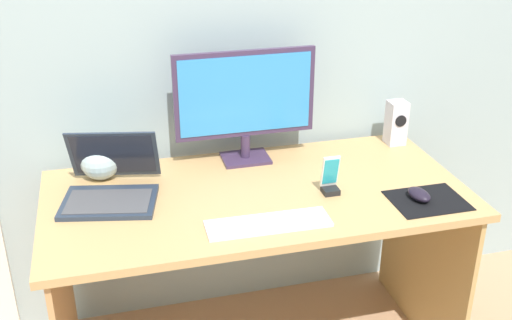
{
  "coord_description": "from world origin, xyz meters",
  "views": [
    {
      "loc": [
        -0.49,
        -1.86,
        1.76
      ],
      "look_at": [
        -0.01,
        -0.02,
        0.86
      ],
      "focal_mm": 43.84,
      "sensor_mm": 36.0,
      "label": 1
    }
  ],
  "objects_px": {
    "phone_in_dock": "(330,180)",
    "keyboard_external": "(268,224)",
    "mouse": "(419,194)",
    "monitor": "(245,100)",
    "laptop": "(111,186)",
    "fishbowl": "(100,160)",
    "speaker_right": "(396,123)"
  },
  "relations": [
    {
      "from": "speaker_right",
      "to": "mouse",
      "type": "height_order",
      "value": "speaker_right"
    },
    {
      "from": "mouse",
      "to": "phone_in_dock",
      "type": "xyz_separation_m",
      "value": [
        -0.27,
        0.13,
        0.03
      ]
    },
    {
      "from": "monitor",
      "to": "laptop",
      "type": "distance_m",
      "value": 0.58
    },
    {
      "from": "laptop",
      "to": "phone_in_dock",
      "type": "distance_m",
      "value": 0.75
    },
    {
      "from": "laptop",
      "to": "keyboard_external",
      "type": "bearing_deg",
      "value": -33.59
    },
    {
      "from": "keyboard_external",
      "to": "speaker_right",
      "type": "bearing_deg",
      "value": 37.25
    },
    {
      "from": "keyboard_external",
      "to": "phone_in_dock",
      "type": "height_order",
      "value": "phone_in_dock"
    },
    {
      "from": "laptop",
      "to": "phone_in_dock",
      "type": "height_order",
      "value": "laptop"
    },
    {
      "from": "laptop",
      "to": "fishbowl",
      "type": "xyz_separation_m",
      "value": [
        -0.03,
        0.16,
        0.02
      ]
    },
    {
      "from": "laptop",
      "to": "mouse",
      "type": "bearing_deg",
      "value": -15.64
    },
    {
      "from": "keyboard_external",
      "to": "fishbowl",
      "type": "bearing_deg",
      "value": 137.33
    },
    {
      "from": "monitor",
      "to": "speaker_right",
      "type": "bearing_deg",
      "value": 0.16
    },
    {
      "from": "speaker_right",
      "to": "fishbowl",
      "type": "relative_size",
      "value": 1.23
    },
    {
      "from": "laptop",
      "to": "mouse",
      "type": "distance_m",
      "value": 1.05
    },
    {
      "from": "speaker_right",
      "to": "laptop",
      "type": "xyz_separation_m",
      "value": [
        -1.14,
        -0.18,
        -0.05
      ]
    },
    {
      "from": "laptop",
      "to": "fishbowl",
      "type": "height_order",
      "value": "laptop"
    },
    {
      "from": "fishbowl",
      "to": "mouse",
      "type": "bearing_deg",
      "value": -23.29
    },
    {
      "from": "monitor",
      "to": "keyboard_external",
      "type": "relative_size",
      "value": 1.34
    },
    {
      "from": "mouse",
      "to": "laptop",
      "type": "bearing_deg",
      "value": 156.81
    },
    {
      "from": "speaker_right",
      "to": "fishbowl",
      "type": "distance_m",
      "value": 1.17
    },
    {
      "from": "monitor",
      "to": "speaker_right",
      "type": "xyz_separation_m",
      "value": [
        0.63,
        0.0,
        -0.15
      ]
    },
    {
      "from": "phone_in_dock",
      "to": "keyboard_external",
      "type": "bearing_deg",
      "value": -149.35
    },
    {
      "from": "monitor",
      "to": "mouse",
      "type": "xyz_separation_m",
      "value": [
        0.49,
        -0.46,
        -0.22
      ]
    },
    {
      "from": "mouse",
      "to": "monitor",
      "type": "bearing_deg",
      "value": 129.32
    },
    {
      "from": "keyboard_external",
      "to": "phone_in_dock",
      "type": "bearing_deg",
      "value": 31.7
    },
    {
      "from": "laptop",
      "to": "keyboard_external",
      "type": "distance_m",
      "value": 0.57
    },
    {
      "from": "monitor",
      "to": "phone_in_dock",
      "type": "distance_m",
      "value": 0.44
    },
    {
      "from": "monitor",
      "to": "mouse",
      "type": "relative_size",
      "value": 5.32
    },
    {
      "from": "monitor",
      "to": "speaker_right",
      "type": "relative_size",
      "value": 2.96
    },
    {
      "from": "laptop",
      "to": "keyboard_external",
      "type": "relative_size",
      "value": 0.93
    },
    {
      "from": "monitor",
      "to": "laptop",
      "type": "relative_size",
      "value": 1.45
    },
    {
      "from": "speaker_right",
      "to": "fishbowl",
      "type": "xyz_separation_m",
      "value": [
        -1.17,
        -0.02,
        -0.02
      ]
    }
  ]
}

